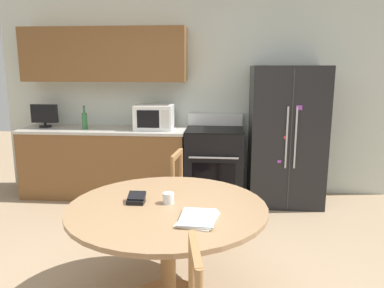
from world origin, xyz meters
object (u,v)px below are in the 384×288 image
at_px(candle_glass, 168,199).
at_px(wallet, 136,199).
at_px(oven_range, 214,164).
at_px(counter_bottle, 85,120).
at_px(refrigerator, 286,136).
at_px(countertop_tv, 44,115).
at_px(dining_chair_far, 194,201).
at_px(microwave, 154,117).

xyz_separation_m(candle_glass, wallet, (-0.23, -0.01, -0.01)).
xyz_separation_m(oven_range, counter_bottle, (-1.67, -0.03, 0.55)).
relative_size(refrigerator, counter_bottle, 5.69).
relative_size(refrigerator, wallet, 13.27).
relative_size(countertop_tv, dining_chair_far, 0.39).
relative_size(counter_bottle, wallet, 2.33).
relative_size(refrigerator, microwave, 3.56).
bearing_deg(counter_bottle, microwave, 4.93).
xyz_separation_m(refrigerator, oven_range, (-0.88, 0.03, -0.38)).
bearing_deg(candle_glass, dining_chair_far, 83.23).
bearing_deg(candle_glass, countertop_tv, 131.23).
distance_m(oven_range, candle_glass, 2.22).
bearing_deg(refrigerator, dining_chair_far, -129.63).
bearing_deg(counter_bottle, candle_glass, -56.97).
distance_m(countertop_tv, candle_glass, 3.03).
distance_m(oven_range, countertop_tv, 2.34).
height_order(countertop_tv, wallet, countertop_tv).
distance_m(dining_chair_far, wallet, 1.02).
distance_m(oven_range, wallet, 2.27).
bearing_deg(counter_bottle, dining_chair_far, -39.86).
bearing_deg(dining_chair_far, counter_bottle, -123.70).
height_order(countertop_tv, candle_glass, countertop_tv).
bearing_deg(dining_chair_far, countertop_tv, -117.10).
xyz_separation_m(counter_bottle, candle_glass, (1.40, -2.16, -0.24)).
bearing_deg(counter_bottle, countertop_tv, 168.80).
height_order(microwave, wallet, microwave).
bearing_deg(counter_bottle, wallet, -61.52).
bearing_deg(dining_chair_far, oven_range, 179.00).
height_order(countertop_tv, counter_bottle, countertop_tv).
xyz_separation_m(microwave, countertop_tv, (-1.48, 0.04, 0.01)).
bearing_deg(candle_glass, refrigerator, 61.92).
distance_m(refrigerator, wallet, 2.57).
distance_m(refrigerator, microwave, 1.67).
relative_size(counter_bottle, candle_glass, 3.71).
bearing_deg(microwave, dining_chair_far, -65.31).
relative_size(oven_range, countertop_tv, 3.05).
height_order(candle_glass, wallet, candle_glass).
relative_size(microwave, dining_chair_far, 0.53).
bearing_deg(wallet, oven_range, 77.24).
relative_size(counter_bottle, dining_chair_far, 0.33).
distance_m(countertop_tv, wallet, 2.90).
bearing_deg(countertop_tv, oven_range, -2.15).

